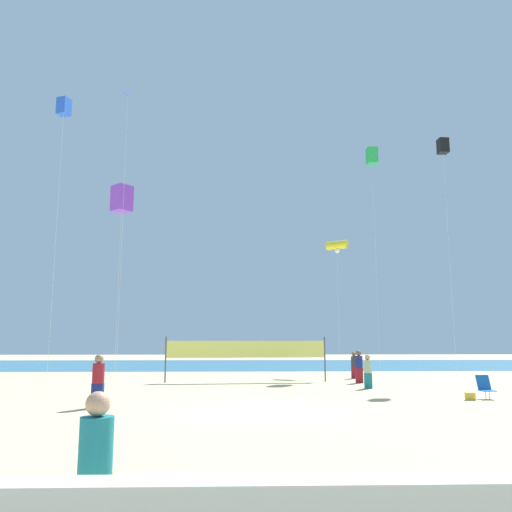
{
  "coord_description": "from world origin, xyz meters",
  "views": [
    {
      "loc": [
        -0.54,
        -16.89,
        2.29
      ],
      "look_at": [
        0.32,
        10.28,
        6.65
      ],
      "focal_mm": 36.27,
      "sensor_mm": 36.0,
      "label": 1
    }
  ],
  "objects": [
    {
      "name": "ground_plane",
      "position": [
        0.0,
        0.0,
        0.0
      ],
      "size": [
        120.0,
        120.0,
        0.0
      ],
      "primitive_type": "plane",
      "color": "#D1BC89"
    },
    {
      "name": "ocean_band",
      "position": [
        0.0,
        30.37,
        0.0
      ],
      "size": [
        120.0,
        20.0,
        0.01
      ],
      "primitive_type": "cube",
      "color": "teal",
      "rests_on": "ground"
    },
    {
      "name": "mother_figure",
      "position": [
        -2.17,
        -10.67,
        0.9
      ],
      "size": [
        0.39,
        0.39,
        1.69
      ],
      "rotation": [
        0.0,
        0.0,
        0.47
      ],
      "color": "gold",
      "rests_on": "ground"
    },
    {
      "name": "toddler_figure",
      "position": [
        -1.67,
        -10.7,
        0.41
      ],
      "size": [
        0.18,
        0.18,
        0.78
      ],
      "rotation": [
        0.0,
        0.0,
        0.3
      ],
      "color": "white",
      "rests_on": "ground"
    },
    {
      "name": "beachgoer_navy_shirt",
      "position": [
        5.76,
        10.69,
        0.9
      ],
      "size": [
        0.38,
        0.38,
        1.68
      ],
      "rotation": [
        0.0,
        0.0,
        5.19
      ],
      "color": "maroon",
      "rests_on": "ground"
    },
    {
      "name": "beachgoer_sage_shirt",
      "position": [
        5.48,
        7.65,
        0.83
      ],
      "size": [
        0.36,
        0.36,
        1.56
      ],
      "rotation": [
        0.0,
        0.0,
        5.65
      ],
      "color": "#19727A",
      "rests_on": "ground"
    },
    {
      "name": "beachgoer_charcoal_shirt",
      "position": [
        6.19,
        13.8,
        0.82
      ],
      "size": [
        0.35,
        0.35,
        1.53
      ],
      "rotation": [
        0.0,
        0.0,
        1.06
      ],
      "color": "maroon",
      "rests_on": "ground"
    },
    {
      "name": "beachgoer_maroon_shirt",
      "position": [
        -5.31,
        1.16,
        0.94
      ],
      "size": [
        0.4,
        0.4,
        1.76
      ],
      "rotation": [
        0.0,
        0.0,
        2.66
      ],
      "color": "navy",
      "rests_on": "ground"
    },
    {
      "name": "folding_beach_chair",
      "position": [
        8.99,
        3.38,
        0.47
      ],
      "size": [
        0.52,
        0.65,
        0.89
      ],
      "rotation": [
        0.0,
        0.0,
        0.08
      ],
      "color": "#1959B2",
      "rests_on": "ground"
    },
    {
      "name": "volleyball_net",
      "position": [
        -0.15,
        11.45,
        1.64
      ],
      "size": [
        8.68,
        0.78,
        2.4
      ],
      "color": "#4C4C51",
      "rests_on": "ground"
    },
    {
      "name": "beach_handbag",
      "position": [
        8.18,
        2.92,
        0.14
      ],
      "size": [
        0.35,
        0.18,
        0.28
      ],
      "primitive_type": "cube",
      "color": "gold",
      "rests_on": "ground"
    },
    {
      "name": "kite_blue_box",
      "position": [
        -9.24,
        7.3,
        13.51
      ],
      "size": [
        0.68,
        0.68,
        13.99
      ],
      "color": "silver",
      "rests_on": "ground"
    },
    {
      "name": "kite_blue_diamond",
      "position": [
        -6.76,
        10.1,
        14.94
      ],
      "size": [
        0.6,
        0.6,
        15.84
      ],
      "color": "silver",
      "rests_on": "ground"
    },
    {
      "name": "kite_black_box",
      "position": [
        11.47,
        11.95,
        13.54
      ],
      "size": [
        0.59,
        0.59,
        14.03
      ],
      "color": "silver",
      "rests_on": "ground"
    },
    {
      "name": "kite_violet_box",
      "position": [
        -7.76,
        13.88,
        10.72
      ],
      "size": [
        1.41,
        1.41,
        11.53
      ],
      "color": "silver",
      "rests_on": "ground"
    },
    {
      "name": "kite_yellow_tube",
      "position": [
        6.24,
        18.39,
        8.71
      ],
      "size": [
        1.54,
        1.36,
        9.04
      ],
      "color": "silver",
      "rests_on": "ground"
    },
    {
      "name": "kite_green_box",
      "position": [
        9.18,
        19.3,
        15.61
      ],
      "size": [
        0.75,
        0.75,
        16.23
      ],
      "color": "silver",
      "rests_on": "ground"
    }
  ]
}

